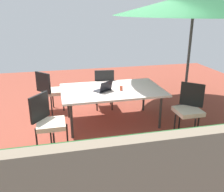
# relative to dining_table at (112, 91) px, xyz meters

# --- Properties ---
(ground_plane) EXTENTS (10.00, 10.00, 0.02)m
(ground_plane) POSITION_rel_dining_table_xyz_m (0.00, 0.00, -0.71)
(ground_plane) COLOR brown
(dining_table) EXTENTS (2.05, 1.26, 0.74)m
(dining_table) POSITION_rel_dining_table_xyz_m (0.00, 0.00, 0.00)
(dining_table) COLOR silver
(dining_table) RESTS_ON ground_plane
(patio_umbrella) EXTENTS (3.40, 3.40, 2.59)m
(patio_umbrella) POSITION_rel_dining_table_xyz_m (-1.81, -0.27, 1.67)
(patio_umbrella) COLOR #4C4C4C
(patio_umbrella) RESTS_ON ground_plane
(chair_northeast) EXTENTS (0.58, 0.58, 0.98)m
(chair_northeast) POSITION_rel_dining_table_xyz_m (1.28, 0.80, -0.15)
(chair_northeast) COLOR beige
(chair_northeast) RESTS_ON ground_plane
(chair_southeast) EXTENTS (0.59, 0.58, 0.98)m
(chair_southeast) POSITION_rel_dining_table_xyz_m (1.27, -0.86, -0.15)
(chair_southeast) COLOR beige
(chair_southeast) RESTS_ON ground_plane
(chair_northwest) EXTENTS (0.59, 0.59, 0.98)m
(chair_northwest) POSITION_rel_dining_table_xyz_m (-1.29, 0.82, -0.15)
(chair_northwest) COLOR beige
(chair_northwest) RESTS_ON ground_plane
(chair_south) EXTENTS (0.48, 0.49, 0.98)m
(chair_south) POSITION_rel_dining_table_xyz_m (0.00, -0.80, -0.15)
(chair_south) COLOR beige
(chair_south) RESTS_ON ground_plane
(laptop) EXTENTS (0.40, 0.38, 0.21)m
(laptop) POSITION_rel_dining_table_xyz_m (0.19, 0.09, 0.09)
(laptop) COLOR #2D2D33
(laptop) RESTS_ON dining_table
(cup) EXTENTS (0.06, 0.06, 0.09)m
(cup) POSITION_rel_dining_table_xyz_m (-0.16, 0.13, 0.09)
(cup) COLOR #CC4C33
(cup) RESTS_ON dining_table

